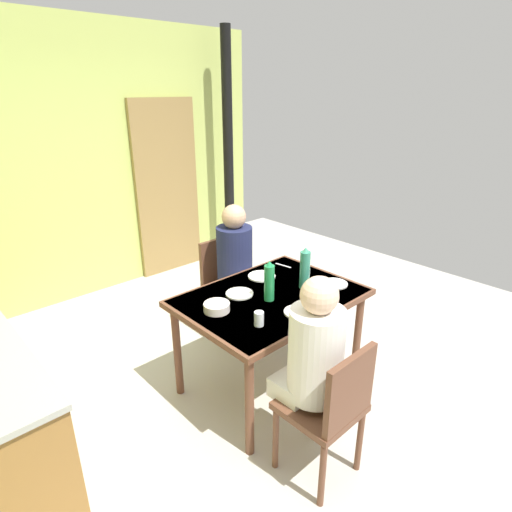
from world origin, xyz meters
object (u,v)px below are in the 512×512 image
(chair_near_diner, at_px, (331,406))
(water_bottle_green_near, at_px, (305,269))
(person_near_diner, at_px, (314,351))
(chair_far_diner, at_px, (226,282))
(serving_bowl_center, at_px, (217,307))
(person_far_diner, at_px, (236,256))
(dining_table, at_px, (271,305))
(water_bottle_green_far, at_px, (269,282))

(chair_near_diner, height_order, water_bottle_green_near, water_bottle_green_near)
(chair_near_diner, relative_size, person_near_diner, 1.13)
(chair_far_diner, relative_size, serving_bowl_center, 5.12)
(person_near_diner, distance_m, person_far_diner, 1.46)
(chair_far_diner, distance_m, serving_bowl_center, 1.02)
(dining_table, distance_m, person_far_diner, 0.72)
(chair_far_diner, height_order, person_far_diner, person_far_diner)
(dining_table, relative_size, person_far_diner, 1.61)
(chair_near_diner, bearing_deg, serving_bowl_center, 94.67)
(dining_table, height_order, chair_near_diner, chair_near_diner)
(chair_far_diner, height_order, water_bottle_green_far, water_bottle_green_far)
(person_far_diner, bearing_deg, person_near_diner, 66.12)
(chair_near_diner, bearing_deg, water_bottle_green_far, 69.59)
(water_bottle_green_near, bearing_deg, person_near_diner, -135.67)
(chair_near_diner, bearing_deg, person_far_diner, 68.12)
(chair_far_diner, distance_m, water_bottle_green_far, 0.98)
(water_bottle_green_far, xyz_separation_m, serving_bowl_center, (-0.36, 0.12, -0.11))
(chair_near_diner, distance_m, chair_far_diner, 1.71)
(person_far_diner, xyz_separation_m, water_bottle_green_far, (-0.31, -0.71, 0.10))
(water_bottle_green_far, distance_m, serving_bowl_center, 0.39)
(chair_far_diner, xyz_separation_m, person_far_diner, (0.00, -0.14, 0.28))
(chair_far_diner, xyz_separation_m, water_bottle_green_far, (-0.31, -0.84, 0.39))
(person_near_diner, relative_size, serving_bowl_center, 4.53)
(dining_table, height_order, person_far_diner, person_far_diner)
(chair_near_diner, relative_size, person_far_diner, 1.13)
(dining_table, xyz_separation_m, chair_far_diner, (0.25, 0.80, -0.17))
(chair_far_diner, bearing_deg, water_bottle_green_far, 70.02)
(chair_near_diner, height_order, chair_far_diner, same)
(dining_table, xyz_separation_m, chair_near_diner, (-0.34, -0.80, -0.17))
(water_bottle_green_near, xyz_separation_m, serving_bowl_center, (-0.68, 0.16, -0.12))
(chair_far_diner, height_order, water_bottle_green_near, water_bottle_green_near)
(water_bottle_green_near, bearing_deg, chair_far_diner, 90.94)
(dining_table, bearing_deg, person_near_diner, -117.01)
(dining_table, relative_size, chair_far_diner, 1.42)
(dining_table, bearing_deg, chair_far_diner, 72.68)
(water_bottle_green_far, bearing_deg, serving_bowl_center, 161.40)
(chair_near_diner, bearing_deg, person_near_diner, 90.00)
(dining_table, distance_m, chair_near_diner, 0.89)
(person_far_diner, bearing_deg, dining_table, 69.41)
(chair_far_diner, bearing_deg, person_near_diner, 68.12)
(person_far_diner, bearing_deg, chair_far_diner, -90.00)
(dining_table, bearing_deg, water_bottle_green_near, -16.01)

